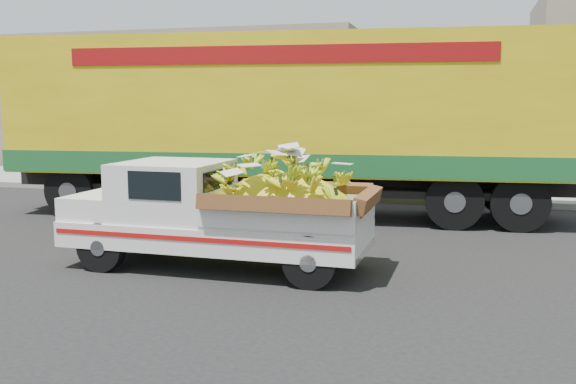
# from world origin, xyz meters

# --- Properties ---
(ground) EXTENTS (100.00, 100.00, 0.00)m
(ground) POSITION_xyz_m (0.00, 0.00, 0.00)
(ground) COLOR black
(ground) RESTS_ON ground
(curb) EXTENTS (60.00, 0.25, 0.15)m
(curb) POSITION_xyz_m (0.00, 6.74, 0.07)
(curb) COLOR gray
(curb) RESTS_ON ground
(sidewalk) EXTENTS (60.00, 4.00, 0.14)m
(sidewalk) POSITION_xyz_m (0.00, 8.84, 0.07)
(sidewalk) COLOR gray
(sidewalk) RESTS_ON ground
(building_left) EXTENTS (18.00, 6.00, 5.00)m
(building_left) POSITION_xyz_m (-8.00, 14.74, 2.50)
(building_left) COLOR gray
(building_left) RESTS_ON ground
(pickup_truck) EXTENTS (4.46, 1.69, 1.55)m
(pickup_truck) POSITION_xyz_m (1.64, -0.35, 0.84)
(pickup_truck) COLOR black
(pickup_truck) RESTS_ON ground
(semi_trailer) EXTENTS (12.04, 3.58, 3.80)m
(semi_trailer) POSITION_xyz_m (1.05, 4.29, 2.12)
(semi_trailer) COLOR black
(semi_trailer) RESTS_ON ground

